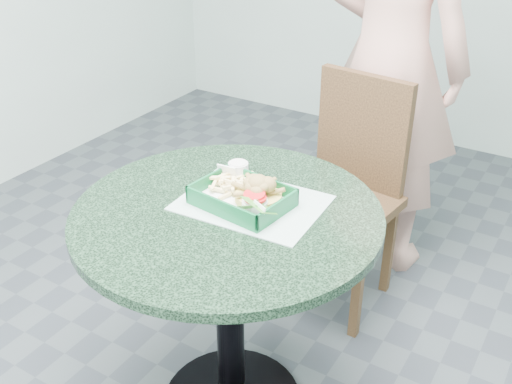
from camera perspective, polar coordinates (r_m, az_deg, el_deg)
The scene contains 9 objects.
cafe_table at distance 1.78m, azimuth -2.63°, elevation -6.95°, with size 0.88×0.88×0.75m.
dining_chair at distance 2.37m, azimuth 8.93°, elevation 1.25°, with size 0.39×0.39×0.93m.
diner_person at distance 2.49m, azimuth 13.07°, elevation 16.20°, with size 0.80×0.53×2.20m, color tan.
placemat at distance 1.72m, azimuth -0.39°, elevation -1.61°, with size 0.40×0.30×0.00m, color #9DBBB3.
food_basket at distance 1.70m, azimuth -1.32°, elevation -1.33°, with size 0.26×0.19×0.05m.
crab_sandwich at distance 1.69m, azimuth 0.20°, elevation -0.22°, with size 0.13×0.13×0.08m.
fries_pile at distance 1.76m, azimuth -2.84°, elevation 0.44°, with size 0.11×0.12×0.04m, color #FFE196, non-canonical shape.
sauce_ramekin at distance 1.80m, azimuth -2.23°, elevation 1.78°, with size 0.06×0.06×0.03m.
garnish_cup at distance 1.65m, azimuth 0.15°, elevation -1.54°, with size 0.11×0.11×0.04m.
Camera 1 is at (0.82, -1.18, 1.63)m, focal length 42.00 mm.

